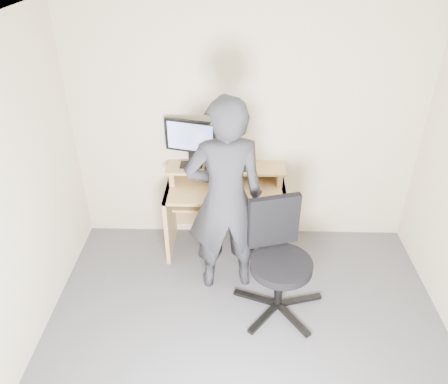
{
  "coord_description": "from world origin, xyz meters",
  "views": [
    {
      "loc": [
        -0.12,
        -2.28,
        3.01
      ],
      "look_at": [
        -0.21,
        1.05,
        0.95
      ],
      "focal_mm": 35.0,
      "sensor_mm": 36.0,
      "label": 1
    }
  ],
  "objects_px": {
    "monitor": "(190,139)",
    "office_chair": "(278,255)",
    "person": "(225,199)",
    "desk": "(226,201)"
  },
  "relations": [
    {
      "from": "office_chair",
      "to": "person",
      "type": "bearing_deg",
      "value": 134.17
    },
    {
      "from": "monitor",
      "to": "office_chair",
      "type": "distance_m",
      "value": 1.42
    },
    {
      "from": "desk",
      "to": "person",
      "type": "bearing_deg",
      "value": -89.39
    },
    {
      "from": "person",
      "to": "monitor",
      "type": "bearing_deg",
      "value": -71.51
    },
    {
      "from": "monitor",
      "to": "person",
      "type": "bearing_deg",
      "value": -46.94
    },
    {
      "from": "desk",
      "to": "office_chair",
      "type": "bearing_deg",
      "value": -61.4
    },
    {
      "from": "office_chair",
      "to": "desk",
      "type": "bearing_deg",
      "value": 103.07
    },
    {
      "from": "desk",
      "to": "office_chair",
      "type": "height_order",
      "value": "office_chair"
    },
    {
      "from": "monitor",
      "to": "office_chair",
      "type": "xyz_separation_m",
      "value": [
        0.83,
        -0.95,
        -0.64
      ]
    },
    {
      "from": "desk",
      "to": "person",
      "type": "xyz_separation_m",
      "value": [
        0.01,
        -0.6,
        0.4
      ]
    }
  ]
}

